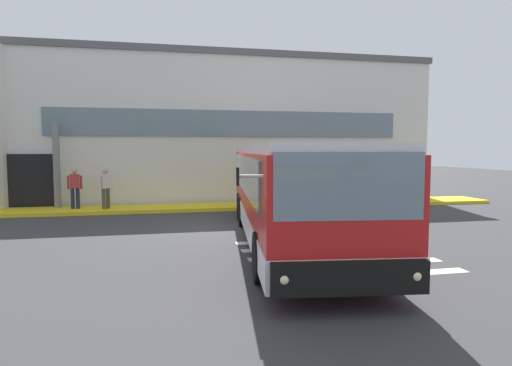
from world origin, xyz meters
The scene contains 8 objects.
ground_plane centered at (0.00, 0.00, -0.01)m, with size 80.00×90.00×0.02m, color #353538.
bay_paint_stripes centered at (2.00, -4.20, 0.00)m, with size 4.40×3.96×0.01m.
terminal_building centered at (-0.69, 11.64, 3.62)m, with size 24.17×13.80×7.25m.
boarding_curb centered at (0.00, 4.80, 0.07)m, with size 26.37×2.00×0.15m, color yellow.
entry_support_column centered at (-6.53, 5.40, 1.90)m, with size 0.28×0.28×3.51m, color slate.
bus_main_foreground centered at (1.36, -2.32, 1.34)m, with size 4.34×11.64×2.70m.
passenger_near_column centered at (-5.73, 4.84, 1.08)m, with size 0.58×0.29×1.68m.
passenger_by_doorway centered at (-4.51, 4.57, 1.11)m, with size 0.52×0.50×1.68m.
Camera 1 is at (-2.07, -13.93, 2.58)m, focal length 30.14 mm.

